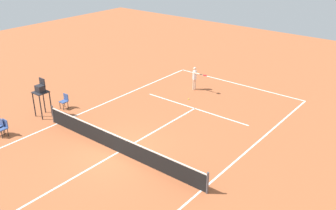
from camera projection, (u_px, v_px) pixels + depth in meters
The scene contains 8 objects.
ground_plane at pixel (118, 152), 19.44m from camera, with size 60.00×60.00×0.00m, color #AD5933.
court_lines at pixel (118, 152), 19.44m from camera, with size 10.35×24.95×0.01m.
tennis_net at pixel (118, 144), 19.23m from camera, with size 10.95×0.10×1.07m.
player_serving at pixel (195, 76), 26.84m from camera, with size 1.28×0.53×1.69m.
tennis_ball at pixel (189, 99), 25.61m from camera, with size 0.07×0.07×0.07m, color #CCE033.
umpire_chair at pixel (41, 92), 22.67m from camera, with size 0.80×0.80×2.41m.
courtside_chair_mid at pixel (64, 100), 24.13m from camera, with size 0.44×0.46×0.95m.
courtside_chair_far at pixel (4, 127), 20.80m from camera, with size 0.44×0.46×0.95m.
Camera 1 is at (-12.42, 11.46, 10.22)m, focal length 40.47 mm.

